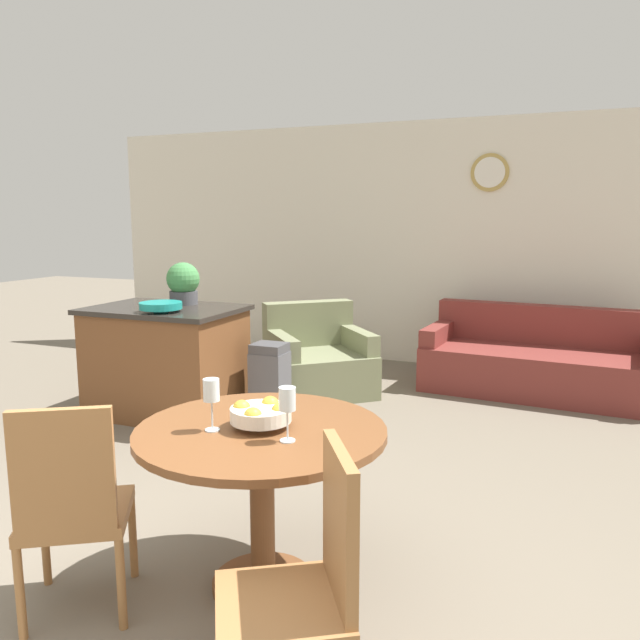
% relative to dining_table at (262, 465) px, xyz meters
% --- Properties ---
extents(wall_back, '(8.00, 0.09, 2.70)m').
position_rel_dining_table_xyz_m(wall_back, '(-0.31, 4.64, 0.77)').
color(wall_back, silver).
rests_on(wall_back, ground_plane).
extents(dining_table, '(1.10, 1.10, 0.76)m').
position_rel_dining_table_xyz_m(dining_table, '(0.00, 0.00, 0.00)').
color(dining_table, brown).
rests_on(dining_table, ground_plane).
extents(dining_chair_near_left, '(0.58, 0.58, 0.94)m').
position_rel_dining_table_xyz_m(dining_chair_near_left, '(-0.62, -0.48, -0.08)').
color(dining_chair_near_left, '#9E6B3D').
rests_on(dining_chair_near_left, ground_plane).
extents(dining_chair_near_right, '(0.58, 0.58, 0.94)m').
position_rel_dining_table_xyz_m(dining_chair_near_right, '(0.48, -0.62, -0.08)').
color(dining_chair_near_right, '#9E6B3D').
rests_on(dining_chair_near_right, ground_plane).
extents(fruit_bowl, '(0.27, 0.27, 0.12)m').
position_rel_dining_table_xyz_m(fruit_bowl, '(0.00, 0.00, 0.23)').
color(fruit_bowl, silver).
rests_on(fruit_bowl, dining_table).
extents(wine_glass_left, '(0.07, 0.07, 0.23)m').
position_rel_dining_table_xyz_m(wine_glass_left, '(-0.18, -0.11, 0.34)').
color(wine_glass_left, silver).
rests_on(wine_glass_left, dining_table).
extents(wine_glass_right, '(0.07, 0.07, 0.23)m').
position_rel_dining_table_xyz_m(wine_glass_right, '(0.18, -0.11, 0.34)').
color(wine_glass_right, silver).
rests_on(wine_glass_right, dining_table).
extents(kitchen_island, '(1.24, 0.86, 0.92)m').
position_rel_dining_table_xyz_m(kitchen_island, '(-1.91, 1.96, -0.12)').
color(kitchen_island, brown).
rests_on(kitchen_island, ground_plane).
extents(teal_bowl, '(0.33, 0.33, 0.08)m').
position_rel_dining_table_xyz_m(teal_bowl, '(-1.77, 1.73, 0.38)').
color(teal_bowl, teal).
rests_on(teal_bowl, kitchen_island).
extents(potted_plant, '(0.28, 0.28, 0.36)m').
position_rel_dining_table_xyz_m(potted_plant, '(-1.86, 2.18, 0.52)').
color(potted_plant, '#4C4C51').
rests_on(potted_plant, kitchen_island).
extents(trash_bin, '(0.28, 0.25, 0.63)m').
position_rel_dining_table_xyz_m(trash_bin, '(-1.06, 2.20, -0.27)').
color(trash_bin, '#56565B').
rests_on(trash_bin, ground_plane).
extents(couch, '(2.14, 1.08, 0.80)m').
position_rel_dining_table_xyz_m(couch, '(0.97, 3.84, -0.31)').
color(couch, maroon).
rests_on(couch, ground_plane).
extents(armchair, '(1.25, 1.25, 0.84)m').
position_rel_dining_table_xyz_m(armchair, '(-0.98, 3.07, -0.30)').
color(armchair, '#7A7F5B').
rests_on(armchair, ground_plane).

